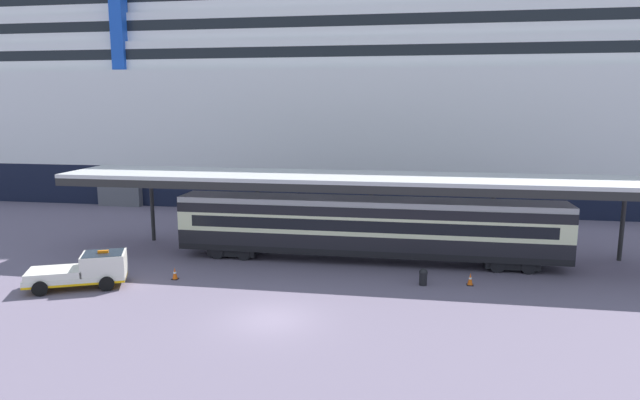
{
  "coord_description": "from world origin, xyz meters",
  "views": [
    {
      "loc": [
        6.33,
        -23.86,
        10.07
      ],
      "look_at": [
        1.1,
        7.29,
        4.5
      ],
      "focal_mm": 30.74,
      "sensor_mm": 36.0,
      "label": 1
    }
  ],
  "objects_px": {
    "dockside_crane": "(121,15)",
    "cruise_ship": "(353,75)",
    "train_carriage": "(368,226)",
    "traffic_cone_mid": "(470,279)",
    "traffic_cone_near": "(175,274)",
    "quay_bollard": "(423,276)",
    "service_truck": "(86,270)"
  },
  "relations": [
    {
      "from": "traffic_cone_mid",
      "to": "quay_bollard",
      "type": "height_order",
      "value": "quay_bollard"
    },
    {
      "from": "cruise_ship",
      "to": "traffic_cone_near",
      "type": "xyz_separation_m",
      "value": [
        -6.4,
        -36.28,
        -13.02
      ]
    },
    {
      "from": "cruise_ship",
      "to": "traffic_cone_mid",
      "type": "xyz_separation_m",
      "value": [
        10.42,
        -34.53,
        -13.02
      ]
    },
    {
      "from": "cruise_ship",
      "to": "traffic_cone_near",
      "type": "bearing_deg",
      "value": -100.0
    },
    {
      "from": "train_carriage",
      "to": "quay_bollard",
      "type": "xyz_separation_m",
      "value": [
        3.49,
        -4.19,
        -1.8
      ]
    },
    {
      "from": "traffic_cone_mid",
      "to": "quay_bollard",
      "type": "distance_m",
      "value": 2.65
    },
    {
      "from": "traffic_cone_mid",
      "to": "dockside_crane",
      "type": "distance_m",
      "value": 42.18
    },
    {
      "from": "cruise_ship",
      "to": "quay_bollard",
      "type": "xyz_separation_m",
      "value": [
        7.81,
        -34.93,
        -12.85
      ]
    },
    {
      "from": "service_truck",
      "to": "dockside_crane",
      "type": "bearing_deg",
      "value": 113.15
    },
    {
      "from": "service_truck",
      "to": "quay_bollard",
      "type": "xyz_separation_m",
      "value": [
        18.48,
        3.38,
        -0.47
      ]
    },
    {
      "from": "traffic_cone_mid",
      "to": "dockside_crane",
      "type": "relative_size",
      "value": 0.01
    },
    {
      "from": "dockside_crane",
      "to": "quay_bollard",
      "type": "relative_size",
      "value": 60.85
    },
    {
      "from": "cruise_ship",
      "to": "quay_bollard",
      "type": "bearing_deg",
      "value": -77.39
    },
    {
      "from": "dockside_crane",
      "to": "traffic_cone_mid",
      "type": "bearing_deg",
      "value": -33.58
    },
    {
      "from": "traffic_cone_near",
      "to": "traffic_cone_mid",
      "type": "relative_size",
      "value": 0.99
    },
    {
      "from": "cruise_ship",
      "to": "service_truck",
      "type": "xyz_separation_m",
      "value": [
        -10.67,
        -38.3,
        -12.38
      ]
    },
    {
      "from": "train_carriage",
      "to": "traffic_cone_mid",
      "type": "bearing_deg",
      "value": -31.87
    },
    {
      "from": "cruise_ship",
      "to": "traffic_cone_mid",
      "type": "relative_size",
      "value": 188.84
    },
    {
      "from": "service_truck",
      "to": "dockside_crane",
      "type": "relative_size",
      "value": 0.1
    },
    {
      "from": "traffic_cone_near",
      "to": "traffic_cone_mid",
      "type": "height_order",
      "value": "traffic_cone_mid"
    },
    {
      "from": "cruise_ship",
      "to": "traffic_cone_near",
      "type": "distance_m",
      "value": 39.07
    },
    {
      "from": "cruise_ship",
      "to": "traffic_cone_near",
      "type": "relative_size",
      "value": 190.46
    },
    {
      "from": "service_truck",
      "to": "traffic_cone_mid",
      "type": "height_order",
      "value": "service_truck"
    },
    {
      "from": "train_carriage",
      "to": "service_truck",
      "type": "xyz_separation_m",
      "value": [
        -14.98,
        -7.57,
        -1.32
      ]
    },
    {
      "from": "quay_bollard",
      "to": "cruise_ship",
      "type": "bearing_deg",
      "value": 102.61
    },
    {
      "from": "traffic_cone_near",
      "to": "quay_bollard",
      "type": "distance_m",
      "value": 14.27
    },
    {
      "from": "train_carriage",
      "to": "dockside_crane",
      "type": "bearing_deg",
      "value": 146.02
    },
    {
      "from": "quay_bollard",
      "to": "train_carriage",
      "type": "bearing_deg",
      "value": 129.8
    },
    {
      "from": "train_carriage",
      "to": "dockside_crane",
      "type": "xyz_separation_m",
      "value": [
        -25.6,
        17.25,
        16.25
      ]
    },
    {
      "from": "traffic_cone_near",
      "to": "quay_bollard",
      "type": "relative_size",
      "value": 0.74
    },
    {
      "from": "cruise_ship",
      "to": "train_carriage",
      "type": "height_order",
      "value": "cruise_ship"
    },
    {
      "from": "dockside_crane",
      "to": "cruise_ship",
      "type": "bearing_deg",
      "value": 32.35
    }
  ]
}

